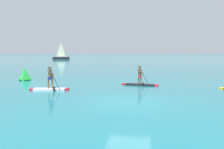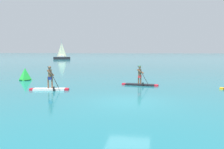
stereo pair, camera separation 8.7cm
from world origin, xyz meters
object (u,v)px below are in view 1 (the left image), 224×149
paddleboarder_mid_center (140,81)px  race_marker_buoy (25,75)px  paddleboarder_near_left (50,85)px  sailboat_left_horizon (61,57)px

paddleboarder_mid_center → race_marker_buoy: size_ratio=2.58×
paddleboarder_near_left → paddleboarder_mid_center: size_ratio=0.93×
paddleboarder_mid_center → paddleboarder_near_left: bearing=-142.6°
paddleboarder_near_left → paddleboarder_mid_center: 7.21m
paddleboarder_near_left → race_marker_buoy: size_ratio=2.41×
paddleboarder_near_left → paddleboarder_mid_center: paddleboarder_near_left is taller
paddleboarder_mid_center → sailboat_left_horizon: (-27.33, 52.51, 0.49)m
race_marker_buoy → sailboat_left_horizon: size_ratio=0.18×
paddleboarder_mid_center → sailboat_left_horizon: 59.19m
paddleboarder_near_left → race_marker_buoy: paddleboarder_near_left is taller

